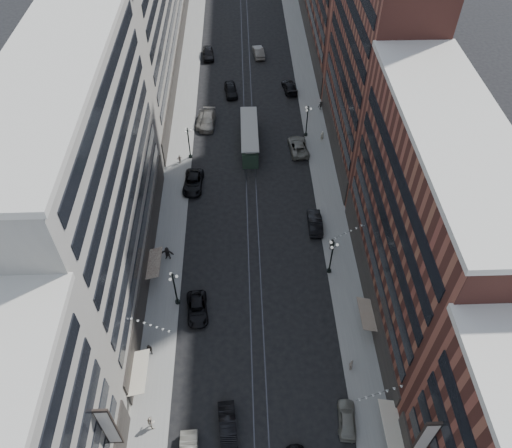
{
  "coord_description": "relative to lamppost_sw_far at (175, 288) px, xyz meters",
  "views": [
    {
      "loc": [
        -1.14,
        -5.86,
        49.03
      ],
      "look_at": [
        0.28,
        35.8,
        5.0
      ],
      "focal_mm": 35.0,
      "sensor_mm": 36.0,
      "label": 1
    }
  ],
  "objects": [
    {
      "name": "car_13",
      "position": [
        6.25,
        44.86,
        -2.22
      ],
      "size": [
        2.66,
        5.37,
        1.76
      ],
      "primitive_type": "imported",
      "rotation": [
        0.0,
        0.0,
        0.12
      ],
      "color": "black",
      "rests_on": "ground"
    },
    {
      "name": "car_4",
      "position": [
        17.6,
        -14.62,
        -2.37
      ],
      "size": [
        2.15,
        4.4,
        1.45
      ],
      "primitive_type": "imported",
      "rotation": [
        0.0,
        0.0,
        3.04
      ],
      "color": "gray",
      "rests_on": "ground"
    },
    {
      "name": "car_10",
      "position": [
        17.5,
        11.8,
        -2.27
      ],
      "size": [
        1.79,
        5.02,
        1.65
      ],
      "primitive_type": "imported",
      "rotation": [
        0.0,
        0.0,
        3.13
      ],
      "color": "black",
      "rests_on": "ground"
    },
    {
      "name": "building_west_mid",
      "position": [
        -7.8,
        5.0,
        10.9
      ],
      "size": [
        8.0,
        36.0,
        28.0
      ],
      "primitive_type": "cube",
      "color": "gray",
      "rests_on": "ground"
    },
    {
      "name": "car_8",
      "position": [
        1.54,
        35.95,
        -2.4
      ],
      "size": [
        2.41,
        4.94,
        1.39
      ],
      "primitive_type": "imported",
      "rotation": [
        0.0,
        0.0,
        -0.1
      ],
      "color": "slate",
      "rests_on": "ground"
    },
    {
      "name": "pedestrian_2",
      "position": [
        -2.43,
        -6.58,
        -2.14
      ],
      "size": [
        0.89,
        0.7,
        1.62
      ],
      "primitive_type": "imported",
      "rotation": [
        0.0,
        0.0,
        -0.39
      ],
      "color": "black",
      "rests_on": "sidewalk_west"
    },
    {
      "name": "rail_west",
      "position": [
        8.5,
        42.0,
        -3.09
      ],
      "size": [
        0.12,
        180.0,
        0.02
      ],
      "primitive_type": "cube",
      "color": "#2D2D33",
      "rests_on": "ground"
    },
    {
      "name": "pedestrian_8",
      "position": [
        20.8,
        30.59,
        -2.09
      ],
      "size": [
        0.72,
        0.59,
        1.7
      ],
      "primitive_type": "imported",
      "rotation": [
        0.0,
        0.0,
        3.48
      ],
      "color": "beige",
      "rests_on": "sidewalk_east"
    },
    {
      "name": "lamppost_se_far",
      "position": [
        18.4,
        4.0,
        0.0
      ],
      "size": [
        1.03,
        1.14,
        5.52
      ],
      "color": "black",
      "rests_on": "sidewalk_east"
    },
    {
      "name": "pedestrian_5",
      "position": [
        -1.71,
        6.85,
        -1.99
      ],
      "size": [
        1.83,
        0.77,
        1.91
      ],
      "primitive_type": "imported",
      "rotation": [
        0.0,
        0.0,
        -0.15
      ],
      "color": "black",
      "rests_on": "sidewalk_west"
    },
    {
      "name": "building_east_tower",
      "position": [
        26.2,
        28.0,
        17.9
      ],
      "size": [
        8.0,
        26.0,
        42.0
      ],
      "primitive_type": "cube",
      "color": "brown",
      "rests_on": "ground"
    },
    {
      "name": "car_7",
      "position": [
        0.8,
        20.38,
        -2.29
      ],
      "size": [
        3.0,
        5.94,
        1.61
      ],
      "primitive_type": "imported",
      "rotation": [
        0.0,
        0.0,
        -0.06
      ],
      "color": "black",
      "rests_on": "ground"
    },
    {
      "name": "building_east_mid",
      "position": [
        26.2,
        -0.0,
        8.9
      ],
      "size": [
        8.0,
        30.0,
        24.0
      ],
      "primitive_type": "cube",
      "color": "brown",
      "rests_on": "ground"
    },
    {
      "name": "car_2",
      "position": [
        2.4,
        -1.34,
        -2.4
      ],
      "size": [
        2.8,
        5.23,
        1.4
      ],
      "primitive_type": "imported",
      "rotation": [
        0.0,
        0.0,
        0.1
      ],
      "color": "black",
      "rests_on": "ground"
    },
    {
      "name": "ground",
      "position": [
        9.2,
        32.0,
        -3.1
      ],
      "size": [
        220.0,
        220.0,
        0.0
      ],
      "primitive_type": "plane",
      "color": "black",
      "rests_on": "ground"
    },
    {
      "name": "car_extra_0",
      "position": [
        2.4,
        35.63,
        -2.24
      ],
      "size": [
        2.89,
        6.06,
        1.71
      ],
      "primitive_type": "imported",
      "rotation": [
        0.0,
        0.0,
        -0.09
      ],
      "color": "slate",
      "rests_on": "ground"
    },
    {
      "name": "lamppost_se_mid",
      "position": [
        18.4,
        32.0,
        0.0
      ],
      "size": [
        1.03,
        1.14,
        5.52
      ],
      "color": "black",
      "rests_on": "sidewalk_east"
    },
    {
      "name": "pedestrian_1",
      "position": [
        -2.82,
        -9.49,
        -2.13
      ],
      "size": [
        0.89,
        0.65,
        1.64
      ],
      "primitive_type": "imported",
      "rotation": [
        0.0,
        0.0,
        2.84
      ],
      "color": "#A9A08C",
      "rests_on": "sidewalk_west"
    },
    {
      "name": "lamppost_sw_mid",
      "position": [
        0.0,
        27.0,
        0.0
      ],
      "size": [
        1.03,
        1.14,
        5.52
      ],
      "color": "black",
      "rests_on": "sidewalk_west"
    },
    {
      "name": "car_5",
      "position": [
        5.97,
        -14.85,
        -2.32
      ],
      "size": [
        2.04,
        4.81,
        1.55
      ],
      "primitive_type": "imported",
      "rotation": [
        0.0,
        0.0,
        0.09
      ],
      "color": "black",
      "rests_on": "ground"
    },
    {
      "name": "pedestrian_7",
      "position": [
        19.18,
        7.72,
        -2.11
      ],
      "size": [
        0.91,
        0.87,
        1.68
      ],
      "primitive_type": "imported",
      "rotation": [
        0.0,
        0.0,
        2.43
      ],
      "color": "black",
      "rests_on": "sidewalk_east"
    },
    {
      "name": "pedestrian_4",
      "position": [
        18.88,
        -9.04,
        -2.15
      ],
      "size": [
        0.65,
        1.01,
        1.59
      ],
      "primitive_type": "imported",
      "rotation": [
        0.0,
        0.0,
        1.3
      ],
      "color": "#BDAE9D",
      "rests_on": "sidewalk_east"
    },
    {
      "name": "car_14",
      "position": [
        11.72,
        58.62,
        -2.22
      ],
      "size": [
        2.44,
        5.47,
        1.74
      ],
      "primitive_type": "imported",
      "rotation": [
        0.0,
        0.0,
        3.26
      ],
      "color": "#68655D",
      "rests_on": "ground"
    },
    {
      "name": "pedestrian_9",
      "position": [
        21.7,
        39.26,
        -2.17
      ],
      "size": [
        1.07,
        0.63,
        1.55
      ],
      "primitive_type": "imported",
      "rotation": [
        0.0,
        0.0,
        0.23
      ],
      "color": "black",
      "rests_on": "sidewalk_east"
    },
    {
      "name": "lamppost_sw_far",
      "position": [
        0.0,
        0.0,
        0.0
      ],
      "size": [
        1.03,
        1.14,
        5.52
      ],
      "color": "black",
      "rests_on": "sidewalk_west"
    },
    {
      "name": "car_11",
      "position": [
        16.78,
        28.25,
        -2.28
      ],
      "size": [
        3.14,
        6.05,
        1.63
      ],
      "primitive_type": "imported",
      "rotation": [
        0.0,
        0.0,
        3.22
      ],
      "color": "slate",
      "rests_on": "ground"
    },
    {
      "name": "car_9",
      "position": [
        1.75,
        58.31,
        -2.2
      ],
      "size": [
        2.53,
        5.39,
        1.78
      ],
      "primitive_type": "imported",
      "rotation": [
        0.0,
        0.0,
        0.08
      ],
      "color": "black",
      "rests_on": "ground"
    },
    {
      "name": "car_12",
      "position": [
        16.82,
        45.69,
        -2.32
      ],
      "size": [
        2.89,
        5.6,
        1.55
      ],
      "primitive_type": "imported",
      "rotation": [
        0.0,
        0.0,
        3.28
      ],
      "color": "black",
      "rests_on": "ground"
    },
    {
      "name": "pedestrian_6",
      "position": [
        -1.5,
        25.64,
        -2.2
      ],
      "size": [
        0.96,
        0.69,
        1.5
      ],
      "primitive_type": "imported",
      "rotation": [
        0.0,
        0.0,
        3.51
      ],
      "color": "#C1B1A0",
      "rests_on": "sidewalk_west"
    },
    {
      "name": "pedestrian_extra_0",
      "position": [
        -1.42,
        -14.35,
        -2.05
      ],
      "size": [
        0.89,
        0.98,
        1.79
      ],
      "primitive_type": "imported",
      "rotation": [
        0.0,
        0.0,
        2.18
      ],
      "color": "beige",
      "rests_on": "sidewalk_west"
    },
    {
      "name": "streetcar",
      "position": [
        9.2,
        29.84,
        -1.59
      ],
      "size": [
        2.62,
        11.83,
        3.27
      ],
      "color": "#253A2B",
      "rests_on": "ground"
    },
    {
      "name": "rail_east",
      "position": [
        9.9,
        42.0,
        -3.09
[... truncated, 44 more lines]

